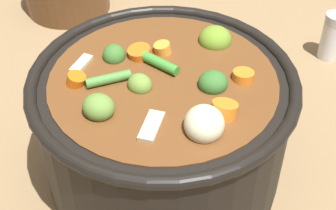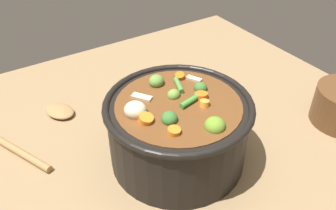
% 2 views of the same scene
% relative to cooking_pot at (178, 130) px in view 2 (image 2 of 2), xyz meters
% --- Properties ---
extents(ground_plane, '(1.10, 1.10, 0.00)m').
position_rel_cooking_pot_xyz_m(ground_plane, '(0.00, 0.00, -0.08)').
color(ground_plane, '#8C704C').
extents(cooking_pot, '(0.29, 0.29, 0.16)m').
position_rel_cooking_pot_xyz_m(cooking_pot, '(0.00, 0.00, 0.00)').
color(cooking_pot, black).
rests_on(cooking_pot, ground_plane).
extents(wooden_spoon, '(0.23, 0.24, 0.02)m').
position_rel_cooking_pot_xyz_m(wooden_spoon, '(-0.22, 0.25, -0.07)').
color(wooden_spoon, '#A27647').
rests_on(wooden_spoon, ground_plane).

